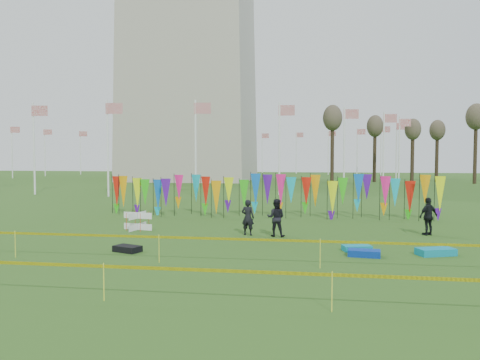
# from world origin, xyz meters

# --- Properties ---
(ground) EXTENTS (160.00, 160.00, 0.00)m
(ground) POSITION_xyz_m (0.00, 0.00, 0.00)
(ground) COLOR #2A5217
(ground) RESTS_ON ground
(flagpole_ring) EXTENTS (57.40, 56.16, 8.00)m
(flagpole_ring) POSITION_xyz_m (-14.00, 48.00, 4.00)
(flagpole_ring) COLOR white
(flagpole_ring) RESTS_ON ground
(banner_row) EXTENTS (18.64, 0.64, 2.26)m
(banner_row) POSITION_xyz_m (0.28, 8.85, 1.38)
(banner_row) COLOR black
(banner_row) RESTS_ON ground
(caution_tape_near) EXTENTS (26.00, 0.02, 0.90)m
(caution_tape_near) POSITION_xyz_m (-0.22, -2.59, 0.78)
(caution_tape_near) COLOR #FDF505
(caution_tape_near) RESTS_ON ground
(caution_tape_far) EXTENTS (26.00, 0.02, 0.90)m
(caution_tape_far) POSITION_xyz_m (-0.22, -6.58, 0.78)
(caution_tape_far) COLOR #FDF505
(caution_tape_far) RESTS_ON ground
(box_kite) EXTENTS (0.75, 0.75, 0.83)m
(box_kite) POSITION_xyz_m (-5.14, 3.51, 0.42)
(box_kite) COLOR red
(box_kite) RESTS_ON ground
(person_left) EXTENTS (0.63, 0.51, 1.53)m
(person_left) POSITION_xyz_m (0.02, 2.94, 0.77)
(person_left) COLOR black
(person_left) RESTS_ON ground
(person_mid) EXTENTS (0.81, 0.54, 1.59)m
(person_mid) POSITION_xyz_m (1.25, 2.78, 0.80)
(person_mid) COLOR black
(person_mid) RESTS_ON ground
(person_right) EXTENTS (1.10, 0.97, 1.63)m
(person_right) POSITION_xyz_m (7.68, 4.07, 0.81)
(person_right) COLOR black
(person_right) RESTS_ON ground
(kite_bag_turquoise) EXTENTS (1.09, 0.73, 0.20)m
(kite_bag_turquoise) POSITION_xyz_m (4.33, 0.22, 0.10)
(kite_bag_turquoise) COLOR #0B8DAC
(kite_bag_turquoise) RESTS_ON ground
(kite_bag_blue) EXTENTS (1.12, 0.68, 0.22)m
(kite_bag_blue) POSITION_xyz_m (4.49, -0.68, 0.11)
(kite_bag_blue) COLOR #0A35A7
(kite_bag_blue) RESTS_ON ground
(kite_bag_black) EXTENTS (1.08, 0.85, 0.22)m
(kite_bag_black) POSITION_xyz_m (-3.74, -1.15, 0.11)
(kite_bag_black) COLOR black
(kite_bag_black) RESTS_ON ground
(kite_bag_teal) EXTENTS (1.39, 1.00, 0.24)m
(kite_bag_teal) POSITION_xyz_m (6.93, -0.12, 0.12)
(kite_bag_teal) COLOR #0C8AA8
(kite_bag_teal) RESTS_ON ground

